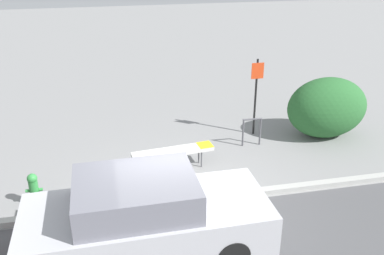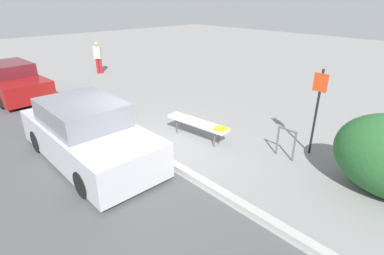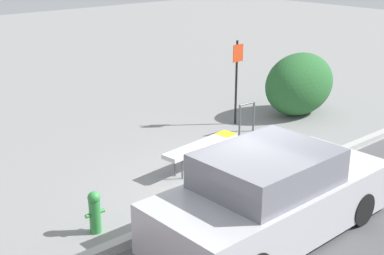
# 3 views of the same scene
# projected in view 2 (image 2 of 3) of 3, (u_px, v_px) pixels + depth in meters

# --- Properties ---
(ground_plane) EXTENTS (60.00, 60.00, 0.00)m
(ground_plane) POSITION_uv_depth(u_px,v_px,m) (150.00, 153.00, 8.18)
(ground_plane) COLOR gray
(curb) EXTENTS (60.00, 0.20, 0.13)m
(curb) POSITION_uv_depth(u_px,v_px,m) (150.00, 150.00, 8.15)
(curb) COLOR #A8A8A3
(curb) RESTS_ON ground_plane
(bench) EXTENTS (2.10, 0.62, 0.57)m
(bench) POSITION_uv_depth(u_px,v_px,m) (197.00, 123.00, 8.79)
(bench) COLOR #515156
(bench) RESTS_ON ground_plane
(bike_rack) EXTENTS (0.55, 0.07, 0.83)m
(bike_rack) POSITION_uv_depth(u_px,v_px,m) (286.00, 140.00, 7.74)
(bike_rack) COLOR #515156
(bike_rack) RESTS_ON ground_plane
(sign_post) EXTENTS (0.36, 0.08, 2.30)m
(sign_post) POSITION_uv_depth(u_px,v_px,m) (317.00, 105.00, 7.62)
(sign_post) COLOR black
(sign_post) RESTS_ON ground_plane
(fire_hydrant) EXTENTS (0.36, 0.22, 0.77)m
(fire_hydrant) POSITION_uv_depth(u_px,v_px,m) (115.00, 106.00, 10.47)
(fire_hydrant) COLOR #338C3F
(fire_hydrant) RESTS_ON ground_plane
(pedestrian) EXTENTS (0.44, 0.41, 1.71)m
(pedestrian) POSITION_uv_depth(u_px,v_px,m) (98.00, 57.00, 16.33)
(pedestrian) COLOR maroon
(pedestrian) RESTS_ON ground_plane
(parked_car_near) EXTENTS (4.54, 1.92, 1.55)m
(parked_car_near) POSITION_uv_depth(u_px,v_px,m) (88.00, 134.00, 7.62)
(parked_car_near) COLOR black
(parked_car_near) RESTS_ON ground_plane
(parked_car_far) EXTENTS (4.51, 2.10, 1.40)m
(parked_car_far) POSITION_uv_depth(u_px,v_px,m) (11.00, 81.00, 12.62)
(parked_car_far) COLOR black
(parked_car_far) RESTS_ON ground_plane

